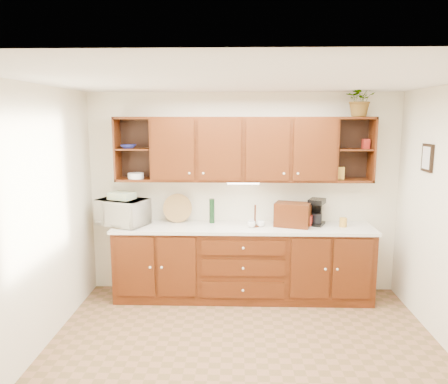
# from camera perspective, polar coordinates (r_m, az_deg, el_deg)

# --- Properties ---
(floor) EXTENTS (4.00, 4.00, 0.00)m
(floor) POSITION_cam_1_polar(r_m,az_deg,el_deg) (4.49, 2.66, -20.80)
(floor) COLOR brown
(floor) RESTS_ON ground
(ceiling) EXTENTS (4.00, 4.00, 0.00)m
(ceiling) POSITION_cam_1_polar(r_m,az_deg,el_deg) (3.89, 2.96, 14.43)
(ceiling) COLOR white
(ceiling) RESTS_ON back_wall
(back_wall) EXTENTS (4.00, 0.00, 4.00)m
(back_wall) POSITION_cam_1_polar(r_m,az_deg,el_deg) (5.71, 2.49, -0.20)
(back_wall) COLOR #EEE6C8
(back_wall) RESTS_ON floor
(left_wall) EXTENTS (0.00, 3.50, 3.50)m
(left_wall) POSITION_cam_1_polar(r_m,az_deg,el_deg) (4.43, -24.09, -3.92)
(left_wall) COLOR #EEE6C8
(left_wall) RESTS_ON floor
(base_cabinets) EXTENTS (3.20, 0.60, 0.90)m
(base_cabinets) POSITION_cam_1_polar(r_m,az_deg,el_deg) (5.63, 2.46, -9.29)
(base_cabinets) COLOR #331505
(base_cabinets) RESTS_ON floor
(countertop) EXTENTS (3.24, 0.64, 0.04)m
(countertop) POSITION_cam_1_polar(r_m,az_deg,el_deg) (5.48, 2.50, -4.67)
(countertop) COLOR silver
(countertop) RESTS_ON base_cabinets
(upper_cabinets) EXTENTS (3.20, 0.33, 0.80)m
(upper_cabinets) POSITION_cam_1_polar(r_m,az_deg,el_deg) (5.47, 2.65, 5.63)
(upper_cabinets) COLOR #331505
(upper_cabinets) RESTS_ON back_wall
(undercabinet_light) EXTENTS (0.40, 0.05, 0.02)m
(undercabinet_light) POSITION_cam_1_polar(r_m,az_deg,el_deg) (5.47, 2.53, 1.17)
(undercabinet_light) COLOR white
(undercabinet_light) RESTS_ON upper_cabinets
(framed_picture) EXTENTS (0.03, 0.24, 0.30)m
(framed_picture) POSITION_cam_1_polar(r_m,az_deg,el_deg) (5.21, 25.04, 4.07)
(framed_picture) COLOR black
(framed_picture) RESTS_ON right_wall
(wicker_basket) EXTENTS (0.28, 0.28, 0.14)m
(wicker_basket) POSITION_cam_1_polar(r_m,az_deg,el_deg) (5.60, -13.26, -3.67)
(wicker_basket) COLOR olive
(wicker_basket) RESTS_ON countertop
(microwave) EXTENTS (0.71, 0.60, 0.33)m
(microwave) POSITION_cam_1_polar(r_m,az_deg,el_deg) (5.65, -13.12, -2.57)
(microwave) COLOR silver
(microwave) RESTS_ON countertop
(towel_stack) EXTENTS (0.35, 0.31, 0.09)m
(towel_stack) POSITION_cam_1_polar(r_m,az_deg,el_deg) (5.61, -13.20, -0.48)
(towel_stack) COLOR #EDD26F
(towel_stack) RESTS_ON microwave
(wine_bottle) EXTENTS (0.07, 0.07, 0.31)m
(wine_bottle) POSITION_cam_1_polar(r_m,az_deg,el_deg) (5.61, -1.59, -2.48)
(wine_bottle) COLOR black
(wine_bottle) RESTS_ON countertop
(woven_tray) EXTENTS (0.38, 0.13, 0.37)m
(woven_tray) POSITION_cam_1_polar(r_m,az_deg,el_deg) (5.71, -6.06, -3.82)
(woven_tray) COLOR olive
(woven_tray) RESTS_ON countertop
(bread_box) EXTENTS (0.48, 0.38, 0.30)m
(bread_box) POSITION_cam_1_polar(r_m,az_deg,el_deg) (5.50, 8.94, -2.94)
(bread_box) COLOR #331505
(bread_box) RESTS_ON countertop
(mug_tree) EXTENTS (0.24, 0.24, 0.27)m
(mug_tree) POSITION_cam_1_polar(r_m,az_deg,el_deg) (5.46, 4.07, -4.07)
(mug_tree) COLOR #331505
(mug_tree) RESTS_ON countertop
(canister_red) EXTENTS (0.14, 0.14, 0.13)m
(canister_red) POSITION_cam_1_polar(r_m,az_deg,el_deg) (5.56, 10.92, -3.71)
(canister_red) COLOR maroon
(canister_red) RESTS_ON countertop
(canister_white) EXTENTS (0.08, 0.08, 0.17)m
(canister_white) POSITION_cam_1_polar(r_m,az_deg,el_deg) (5.51, 10.41, -3.59)
(canister_white) COLOR white
(canister_white) RESTS_ON countertop
(canister_yellow) EXTENTS (0.09, 0.09, 0.11)m
(canister_yellow) POSITION_cam_1_polar(r_m,az_deg,el_deg) (5.62, 15.29, -3.85)
(canister_yellow) COLOR gold
(canister_yellow) RESTS_ON countertop
(coffee_maker) EXTENTS (0.26, 0.29, 0.33)m
(coffee_maker) POSITION_cam_1_polar(r_m,az_deg,el_deg) (5.63, 11.96, -2.60)
(coffee_maker) COLOR black
(coffee_maker) RESTS_ON countertop
(bowl_stack) EXTENTS (0.22, 0.22, 0.05)m
(bowl_stack) POSITION_cam_1_polar(r_m,az_deg,el_deg) (5.61, -12.39, 5.82)
(bowl_stack) COLOR navy
(bowl_stack) RESTS_ON upper_cabinets
(plate_stack) EXTENTS (0.22, 0.22, 0.07)m
(plate_stack) POSITION_cam_1_polar(r_m,az_deg,el_deg) (5.62, -11.43, 2.09)
(plate_stack) COLOR white
(plate_stack) RESTS_ON upper_cabinets
(pantry_box_yellow) EXTENTS (0.09, 0.07, 0.15)m
(pantry_box_yellow) POSITION_cam_1_polar(r_m,az_deg,el_deg) (5.63, 14.98, 2.39)
(pantry_box_yellow) COLOR gold
(pantry_box_yellow) RESTS_ON upper_cabinets
(pantry_box_red) EXTENTS (0.09, 0.08, 0.12)m
(pantry_box_red) POSITION_cam_1_polar(r_m,az_deg,el_deg) (5.67, 18.04, 5.99)
(pantry_box_red) COLOR maroon
(pantry_box_red) RESTS_ON upper_cabinets
(potted_plant) EXTENTS (0.48, 0.46, 0.42)m
(potted_plant) POSITION_cam_1_polar(r_m,az_deg,el_deg) (5.62, 17.38, 11.52)
(potted_plant) COLOR #999999
(potted_plant) RESTS_ON upper_cabinets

